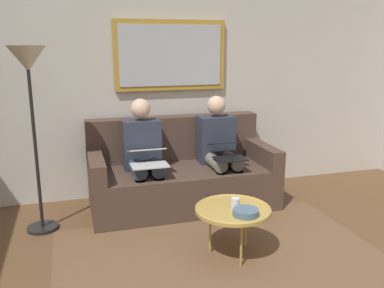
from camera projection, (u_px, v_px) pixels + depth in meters
wall_rear at (169, 78)px, 4.59m from camera, size 6.00×0.12×2.60m
area_rug at (223, 259)px, 3.26m from camera, size 2.60×1.80×0.01m
couch at (181, 175)px, 4.37m from camera, size 1.90×0.90×0.90m
framed_mirror at (171, 55)px, 4.44m from camera, size 1.23×0.05×0.75m
coffee_table at (233, 210)px, 3.25m from camera, size 0.60×0.60×0.41m
cup at (235, 203)px, 3.22m from camera, size 0.07×0.07×0.09m
bowl at (246, 212)px, 3.11m from camera, size 0.20×0.20×0.05m
person_left at (219, 147)px, 4.35m from camera, size 0.38×0.58×1.14m
laptop_black at (227, 150)px, 4.12m from camera, size 0.31×0.38×0.16m
person_right at (144, 153)px, 4.12m from camera, size 0.38×0.58×1.14m
laptop_silver at (148, 157)px, 3.89m from camera, size 0.35×0.36×0.15m
standing_lamp at (29, 80)px, 3.48m from camera, size 0.32×0.32×1.66m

